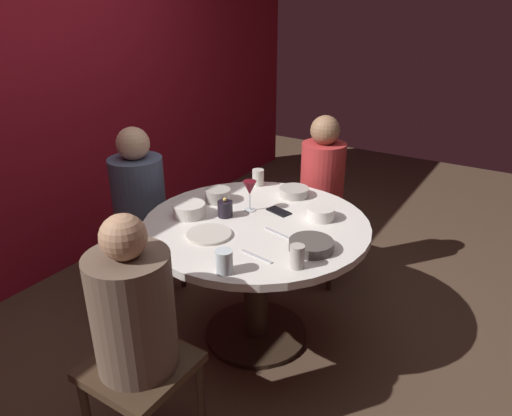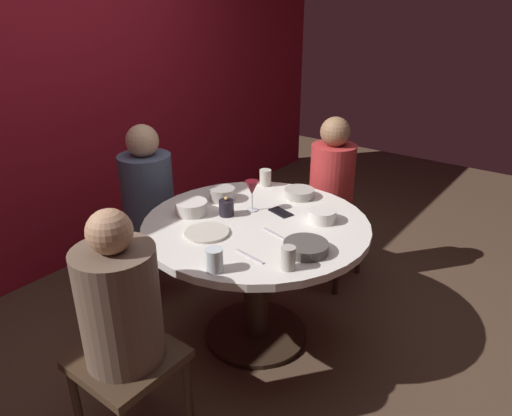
# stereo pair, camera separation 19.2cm
# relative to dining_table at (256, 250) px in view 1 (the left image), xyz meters

# --- Properties ---
(ground_plane) EXTENTS (8.00, 8.00, 0.00)m
(ground_plane) POSITION_rel_dining_table_xyz_m (0.00, 0.00, -0.58)
(ground_plane) COLOR #4C3828
(back_wall) EXTENTS (6.00, 0.10, 2.60)m
(back_wall) POSITION_rel_dining_table_xyz_m (0.00, 1.66, 0.72)
(back_wall) COLOR maroon
(back_wall) RESTS_ON ground
(dining_table) EXTENTS (1.22, 1.22, 0.75)m
(dining_table) POSITION_rel_dining_table_xyz_m (0.00, 0.00, 0.00)
(dining_table) COLOR silver
(dining_table) RESTS_ON ground
(seated_diner_left) EXTENTS (0.40, 0.40, 1.14)m
(seated_diner_left) POSITION_rel_dining_table_xyz_m (-0.89, 0.00, 0.13)
(seated_diner_left) COLOR #3F2D1E
(seated_diner_left) RESTS_ON ground
(seated_diner_back) EXTENTS (0.40, 0.40, 1.15)m
(seated_diner_back) POSITION_rel_dining_table_xyz_m (0.00, 0.88, 0.14)
(seated_diner_back) COLOR #3F2D1E
(seated_diner_back) RESTS_ON ground
(seated_diner_right) EXTENTS (0.40, 0.40, 1.16)m
(seated_diner_right) POSITION_rel_dining_table_xyz_m (0.84, 0.00, 0.14)
(seated_diner_right) COLOR #3F2D1E
(seated_diner_right) RESTS_ON ground
(candle_holder) EXTENTS (0.08, 0.08, 0.11)m
(candle_holder) POSITION_rel_dining_table_xyz_m (-0.03, 0.18, 0.22)
(candle_holder) COLOR black
(candle_holder) RESTS_ON dining_table
(wine_glass) EXTENTS (0.08, 0.08, 0.18)m
(wine_glass) POSITION_rel_dining_table_xyz_m (0.10, 0.11, 0.30)
(wine_glass) COLOR silver
(wine_glass) RESTS_ON dining_table
(dinner_plate) EXTENTS (0.23, 0.23, 0.01)m
(dinner_plate) POSITION_rel_dining_table_xyz_m (-0.26, 0.11, 0.18)
(dinner_plate) COLOR beige
(dinner_plate) RESTS_ON dining_table
(cell_phone) EXTENTS (0.11, 0.15, 0.01)m
(cell_phone) POSITION_rel_dining_table_xyz_m (0.17, -0.04, 0.18)
(cell_phone) COLOR black
(cell_phone) RESTS_ON dining_table
(bowl_serving_large) EXTENTS (0.18, 0.18, 0.05)m
(bowl_serving_large) POSITION_rel_dining_table_xyz_m (0.43, 0.00, 0.20)
(bowl_serving_large) COLOR #B2ADA3
(bowl_serving_large) RESTS_ON dining_table
(bowl_salad_center) EXTENTS (0.15, 0.15, 0.07)m
(bowl_salad_center) POSITION_rel_dining_table_xyz_m (0.22, -0.28, 0.21)
(bowl_salad_center) COLOR silver
(bowl_salad_center) RESTS_ON dining_table
(bowl_small_white) EXTENTS (0.21, 0.21, 0.05)m
(bowl_small_white) POSITION_rel_dining_table_xyz_m (-0.12, -0.38, 0.20)
(bowl_small_white) COLOR #4C4742
(bowl_small_white) RESTS_ON dining_table
(bowl_sauce_side) EXTENTS (0.15, 0.15, 0.07)m
(bowl_sauce_side) POSITION_rel_dining_table_xyz_m (0.12, 0.34, 0.21)
(bowl_sauce_side) COLOR #B2ADA3
(bowl_sauce_side) RESTS_ON dining_table
(bowl_rice_portion) EXTENTS (0.18, 0.18, 0.07)m
(bowl_rice_portion) POSITION_rel_dining_table_xyz_m (-0.13, 0.35, 0.21)
(bowl_rice_portion) COLOR silver
(bowl_rice_portion) RESTS_ON dining_table
(cup_near_candle) EXTENTS (0.07, 0.07, 0.10)m
(cup_near_candle) POSITION_rel_dining_table_xyz_m (0.47, 0.28, 0.23)
(cup_near_candle) COLOR beige
(cup_near_candle) RESTS_ON dining_table
(cup_by_left_diner) EXTENTS (0.08, 0.08, 0.11)m
(cup_by_left_diner) POSITION_rel_dining_table_xyz_m (-0.50, -0.16, 0.23)
(cup_by_left_diner) COLOR silver
(cup_by_left_diner) RESTS_ON dining_table
(cup_by_right_diner) EXTENTS (0.07, 0.07, 0.11)m
(cup_by_right_diner) POSITION_rel_dining_table_xyz_m (-0.30, -0.40, 0.23)
(cup_by_right_diner) COLOR #B2ADA3
(cup_by_right_diner) RESTS_ON dining_table
(fork_near_plate) EXTENTS (0.06, 0.18, 0.01)m
(fork_near_plate) POSITION_rel_dining_table_xyz_m (-0.06, -0.17, 0.18)
(fork_near_plate) COLOR #B7B7BC
(fork_near_plate) RESTS_ON dining_table
(knife_near_plate) EXTENTS (0.04, 0.18, 0.01)m
(knife_near_plate) POSITION_rel_dining_table_xyz_m (-0.32, -0.20, 0.18)
(knife_near_plate) COLOR #B7B7BC
(knife_near_plate) RESTS_ON dining_table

